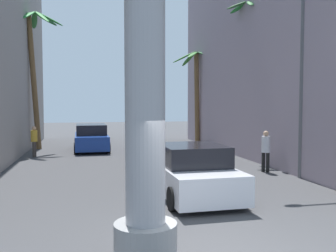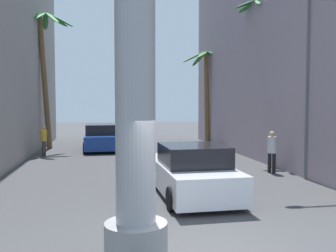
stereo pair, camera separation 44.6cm
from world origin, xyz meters
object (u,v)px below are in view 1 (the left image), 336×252
Objects in this scene: car_lead at (189,172)px; palm_tree_far_right at (197,82)px; street_lamp at (292,51)px; palm_tree_far_left at (34,58)px; neon_sign_pole at (145,7)px; palm_tree_mid_right at (249,62)px; car_far at (91,138)px; pedestrian_mid_right at (266,148)px; pedestrian_far_left at (34,139)px.

car_lead is 15.58m from palm_tree_far_right.
palm_tree_far_left is (-10.49, 11.37, 0.84)m from street_lamp.
neon_sign_pole is 18.10m from palm_tree_far_left.
neon_sign_pole is at bearing -121.71° from palm_tree_mid_right.
car_lead and car_far have the same top height.
street_lamp is 0.98× the size of palm_tree_mid_right.
car_lead is at bearing 65.97° from neon_sign_pole.
pedestrian_mid_right is (10.18, -10.01, -4.57)m from palm_tree_far_left.
car_lead is 0.63× the size of palm_tree_mid_right.
pedestrian_far_left is (-10.80, 2.78, -3.96)m from palm_tree_mid_right.
palm_tree_mid_right reaches higher than pedestrian_far_left.
pedestrian_mid_right is (4.04, 2.95, 0.28)m from car_lead.
car_far is at bearing -161.37° from palm_tree_far_right.
street_lamp is 1.64× the size of car_far.
palm_tree_mid_right reaches higher than pedestrian_mid_right.
street_lamp is at bearing 20.05° from car_lead.
pedestrian_far_left is at bearing -84.13° from palm_tree_far_left.
palm_tree_far_right is at bearing 72.60° from car_lead.
street_lamp is (6.42, 6.22, 0.31)m from neon_sign_pole.
car_far is at bearing -16.56° from palm_tree_far_left.
street_lamp is 1.20× the size of palm_tree_far_right.
neon_sign_pole is at bearing -87.37° from car_far.
palm_tree_far_left is (-4.07, 17.60, 1.15)m from neon_sign_pole.
car_far is 10.27m from palm_tree_mid_right.
palm_tree_mid_right is 5.58m from pedestrian_mid_right.
car_far is 2.95× the size of pedestrian_far_left.
street_lamp is at bearing -97.14° from palm_tree_mid_right.
pedestrian_far_left is at bearing 145.97° from pedestrian_mid_right.
palm_tree_mid_right is (5.01, 6.81, 4.20)m from car_lead.
car_far is (-0.76, 16.61, -3.67)m from neon_sign_pole.
street_lamp is 15.50m from palm_tree_far_left.
palm_tree_far_left is at bearing 115.34° from car_lead.
pedestrian_far_left is at bearing 104.67° from neon_sign_pole.
car_far is at bearing 127.29° from pedestrian_mid_right.
palm_tree_far_right is 3.87× the size of pedestrian_mid_right.
car_lead is at bearing -159.95° from street_lamp.
neon_sign_pole is at bearing -76.97° from palm_tree_far_left.
pedestrian_far_left is at bearing 141.71° from street_lamp.
street_lamp is 3.99m from pedestrian_mid_right.
palm_tree_far_left is 10.84m from palm_tree_far_right.
car_far is 0.60× the size of palm_tree_mid_right.
neon_sign_pole is at bearing -109.07° from palm_tree_far_right.
palm_tree_far_left is at bearing 103.03° from neon_sign_pole.
palm_tree_mid_right is at bearing 75.95° from pedestrian_mid_right.
pedestrian_far_left is (-10.14, 8.01, -3.77)m from street_lamp.
neon_sign_pole reaches higher than palm_tree_far_right.
palm_tree_mid_right is 7.69m from palm_tree_far_right.
palm_tree_mid_right is at bearing -14.45° from pedestrian_far_left.
palm_tree_far_right is (7.36, 2.48, 3.59)m from car_far.
car_far is 5.93m from palm_tree_far_left.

